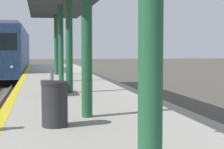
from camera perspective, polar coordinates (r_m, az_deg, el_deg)
train at (r=36.95m, az=-15.11°, el=3.31°), size 2.85×22.15×4.61m
trash_bin at (r=8.12m, az=-8.73°, el=-4.45°), size 0.58×0.58×0.97m
bench at (r=13.93m, az=-9.64°, el=-1.01°), size 0.44×1.69×0.92m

